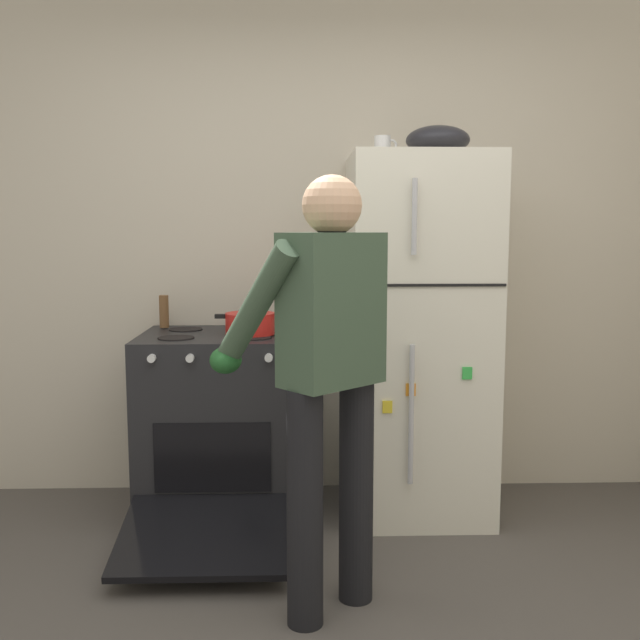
# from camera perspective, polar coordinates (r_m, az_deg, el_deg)

# --- Properties ---
(kitchen_wall_back) EXTENTS (6.00, 0.10, 2.70)m
(kitchen_wall_back) POSITION_cam_1_polar(r_m,az_deg,el_deg) (3.87, -0.63, 6.32)
(kitchen_wall_back) COLOR beige
(kitchen_wall_back) RESTS_ON ground
(refrigerator) EXTENTS (0.68, 0.72, 1.77)m
(refrigerator) POSITION_cam_1_polar(r_m,az_deg,el_deg) (3.58, 7.79, -1.33)
(refrigerator) COLOR silver
(refrigerator) RESTS_ON ground
(stove_range) EXTENTS (0.76, 1.21, 0.91)m
(stove_range) POSITION_cam_1_polar(r_m,az_deg,el_deg) (3.62, -8.00, -8.34)
(stove_range) COLOR black
(stove_range) RESTS_ON ground
(person_cook) EXTENTS (0.66, 0.69, 1.60)m
(person_cook) POSITION_cam_1_polar(r_m,az_deg,el_deg) (2.57, 0.41, -3.01)
(person_cook) COLOR black
(person_cook) RESTS_ON ground
(red_pot) EXTENTS (0.34, 0.24, 0.10)m
(red_pot) POSITION_cam_1_polar(r_m,az_deg,el_deg) (3.47, -5.59, -0.27)
(red_pot) COLOR red
(red_pot) RESTS_ON stove_range
(coffee_mug) EXTENTS (0.11, 0.08, 0.10)m
(coffee_mug) POSITION_cam_1_polar(r_m,az_deg,el_deg) (3.58, 5.04, 13.65)
(coffee_mug) COLOR silver
(coffee_mug) RESTS_ON refrigerator
(pepper_mill) EXTENTS (0.05, 0.05, 0.17)m
(pepper_mill) POSITION_cam_1_polar(r_m,az_deg,el_deg) (3.78, -12.32, 0.67)
(pepper_mill) COLOR brown
(pepper_mill) RESTS_ON stove_range
(mixing_bowl) EXTENTS (0.31, 0.31, 0.14)m
(mixing_bowl) POSITION_cam_1_polar(r_m,az_deg,el_deg) (3.58, 9.36, 13.94)
(mixing_bowl) COLOR black
(mixing_bowl) RESTS_ON refrigerator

